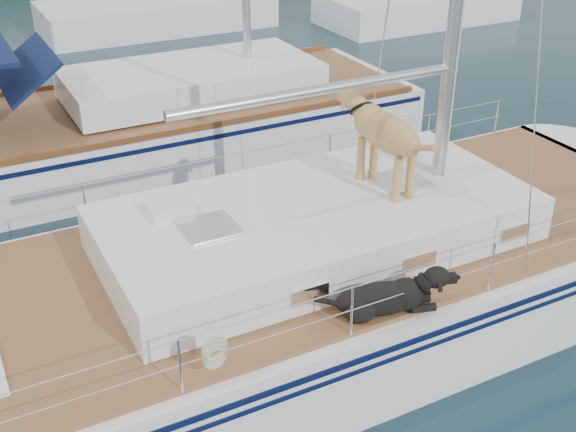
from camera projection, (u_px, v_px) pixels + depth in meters
ground at (260, 342)px, 9.18m from camera, size 120.00×120.00×0.00m
main_sailboat at (268, 295)px, 8.89m from camera, size 12.00×3.84×14.01m
neighbor_sailboat at (141, 129)px, 13.89m from camera, size 11.00×3.50×13.30m
bg_boat_center at (157, 15)px, 23.06m from camera, size 7.20×3.00×11.65m
bg_boat_east at (417, 7)px, 23.96m from camera, size 6.40×3.00×11.65m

